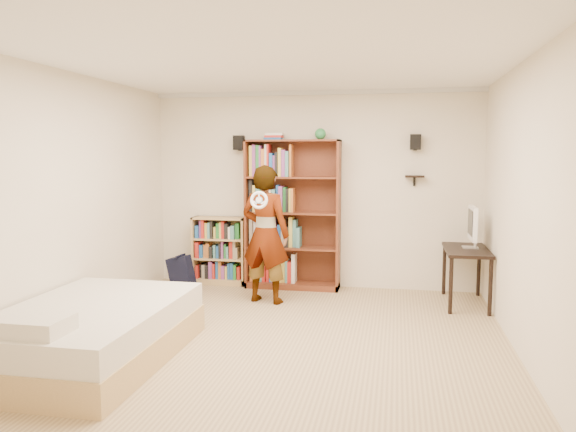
% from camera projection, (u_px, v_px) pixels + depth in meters
% --- Properties ---
extents(ground, '(4.50, 5.00, 0.01)m').
position_uv_depth(ground, '(277.00, 344.00, 5.48)').
color(ground, tan).
rests_on(ground, ground).
extents(room_shell, '(4.52, 5.02, 2.71)m').
position_uv_depth(room_shell, '(276.00, 163.00, 5.28)').
color(room_shell, silver).
rests_on(room_shell, ground).
extents(crown_molding, '(4.50, 5.00, 0.06)m').
position_uv_depth(crown_molding, '(276.00, 64.00, 5.18)').
color(crown_molding, silver).
rests_on(crown_molding, room_shell).
extents(speaker_left, '(0.14, 0.12, 0.20)m').
position_uv_depth(speaker_left, '(239.00, 143.00, 7.80)').
color(speaker_left, black).
rests_on(speaker_left, room_shell).
extents(speaker_right, '(0.14, 0.12, 0.20)m').
position_uv_depth(speaker_right, '(415.00, 142.00, 7.34)').
color(speaker_right, black).
rests_on(speaker_right, room_shell).
extents(wall_shelf, '(0.25, 0.16, 0.02)m').
position_uv_depth(wall_shelf, '(415.00, 176.00, 7.40)').
color(wall_shelf, black).
rests_on(wall_shelf, room_shell).
extents(tall_bookshelf, '(1.29, 0.37, 2.04)m').
position_uv_depth(tall_bookshelf, '(293.00, 215.00, 7.67)').
color(tall_bookshelf, brown).
rests_on(tall_bookshelf, ground).
extents(low_bookshelf, '(0.76, 0.29, 0.95)m').
position_uv_depth(low_bookshelf, '(220.00, 251.00, 7.98)').
color(low_bookshelf, tan).
rests_on(low_bookshelf, ground).
extents(computer_desk, '(0.51, 1.02, 0.69)m').
position_uv_depth(computer_desk, '(466.00, 277.00, 6.88)').
color(computer_desk, black).
rests_on(computer_desk, ground).
extents(imac, '(0.19, 0.52, 0.51)m').
position_uv_depth(imac, '(471.00, 227.00, 6.86)').
color(imac, white).
rests_on(imac, computer_desk).
extents(daybed, '(1.38, 2.12, 0.63)m').
position_uv_depth(daybed, '(91.00, 326.00, 5.01)').
color(daybed, beige).
rests_on(daybed, ground).
extents(person, '(0.70, 0.53, 1.71)m').
position_uv_depth(person, '(265.00, 234.00, 6.93)').
color(person, black).
rests_on(person, ground).
extents(wii_wheel, '(0.22, 0.08, 0.22)m').
position_uv_depth(wii_wheel, '(259.00, 200.00, 6.57)').
color(wii_wheel, white).
rests_on(wii_wheel, person).
extents(navy_bag, '(0.36, 0.25, 0.46)m').
position_uv_depth(navy_bag, '(181.00, 272.00, 7.69)').
color(navy_bag, black).
rests_on(navy_bag, ground).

